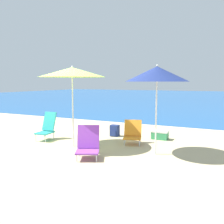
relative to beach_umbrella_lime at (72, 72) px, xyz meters
The scene contains 10 objects.
ground_plane 2.09m from the beach_umbrella_lime, 116.32° to the right, with size 60.00×60.00×0.00m, color #C6B284.
sea_water 24.35m from the beach_umbrella_lime, 90.54° to the left, with size 60.00×40.00×0.01m.
beach_umbrella_lime is the anchor object (origin of this frame).
beach_umbrella_navy 2.27m from the beach_umbrella_lime, ahead, with size 1.51×1.51×2.18m.
beach_chair_purple 2.04m from the beach_umbrella_lime, 37.63° to the right, with size 0.73×0.77×0.74m.
beach_chair_orange 2.39m from the beach_umbrella_lime, 36.19° to the left, with size 0.63×0.65×0.67m.
beach_chair_teal 2.04m from the beach_umbrella_lime, 164.97° to the left, with size 0.47×0.67×0.83m.
backpack_navy 2.52m from the beach_umbrella_lime, 74.39° to the left, with size 0.27×0.24×0.37m.
cooler_box 3.28m from the beach_umbrella_lime, 44.64° to the left, with size 0.50×0.31×0.28m.
seagull 4.10m from the beach_umbrella_lime, 81.19° to the left, with size 0.27×0.11×0.23m.
Camera 1 is at (4.16, -5.10, 1.77)m, focal length 40.00 mm.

